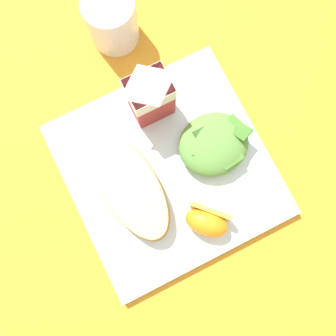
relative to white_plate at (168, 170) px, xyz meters
name	(u,v)px	position (x,y,z in m)	size (l,w,h in m)	color
ground	(168,171)	(0.00, 0.00, -0.01)	(3.00, 3.00, 0.00)	orange
white_plate	(168,170)	(0.00, 0.00, 0.00)	(0.28, 0.28, 0.02)	silver
cheesy_pizza_bread	(128,183)	(-0.06, 0.00, 0.03)	(0.09, 0.18, 0.04)	tan
green_salad_pile	(215,146)	(0.07, 0.00, 0.03)	(0.10, 0.09, 0.04)	#5B8E3D
milk_carton	(149,94)	(0.02, 0.09, 0.07)	(0.06, 0.05, 0.11)	#B7332D
orange_wedge_front	(207,221)	(0.01, -0.09, 0.03)	(0.07, 0.07, 0.04)	orange
drinking_clear_cup	(112,20)	(0.02, 0.23, 0.03)	(0.08, 0.08, 0.09)	silver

